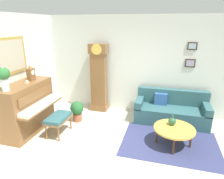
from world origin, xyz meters
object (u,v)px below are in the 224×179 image
Objects in this scene: coffee_table at (174,129)px; flower_vase at (4,76)px; mantel_clock at (31,74)px; potted_plant at (77,110)px; grandfather_clock at (99,80)px; couch at (171,110)px; green_jug at (172,121)px; piano at (27,108)px; piano_bench at (58,119)px; teacup at (27,82)px.

coffee_table is 1.52× the size of flower_vase.
potted_plant is (0.93, 0.50, -1.08)m from mantel_clock.
potted_plant is (-0.34, -0.89, -0.64)m from grandfather_clock.
mantel_clock is at bearing -151.58° from potted_plant.
coffee_table is 2.57m from potted_plant.
green_jug is at bearing -89.86° from couch.
couch reaches higher than green_jug.
piano is 0.83m from piano_bench.
mantel_clock is 0.26m from teacup.
flower_vase is at bearing -149.24° from couch.
piano_bench is 1.30m from mantel_clock.
piano is at bearing -112.53° from teacup.
grandfather_clock is (1.27, 1.68, 0.34)m from piano.
green_jug is (-0.05, 0.14, 0.12)m from coffee_table.
grandfather_clock is 1.15m from potted_plant.
green_jug is at bearing 7.28° from piano.
potted_plant is at bearing -164.55° from couch.
piano_bench is 2.67m from coffee_table.
couch is 5.00× the size of mantel_clock.
teacup reaches higher than couch.
grandfather_clock is 3.62× the size of potted_plant.
flower_vase reaches higher than teacup.
flower_vase reaches higher than couch.
grandfather_clock is (0.47, 1.63, 0.56)m from piano_bench.
flower_vase is (0.00, -0.54, 0.92)m from piano.
couch is (3.40, 1.48, -0.31)m from piano.
piano_bench is at bearing -100.09° from potted_plant.
grandfather_clock is at bearing 60.31° from flower_vase.
green_jug is at bearing 2.33° from mantel_clock.
piano_bench is at bearing -17.17° from mantel_clock.
mantel_clock is (-3.45, -0.00, 1.01)m from coffee_table.
mantel_clock is at bearing 89.51° from piano.
flower_vase is at bearing -163.98° from green_jug.
couch is 2.56m from potted_plant.
couch reaches higher than piano_bench.
piano_bench is 1.14m from teacup.
mantel_clock reaches higher than couch.
couch reaches higher than potted_plant.
flower_vase is 1.04× the size of potted_plant.
flower_vase is (-3.45, -0.84, 1.16)m from coffee_table.
potted_plant is (-2.47, -0.68, 0.01)m from couch.
mantel_clock is (-3.40, -1.18, 1.09)m from couch.
piano is 0.71× the size of grandfather_clock.
teacup is at bearing 177.88° from piano_bench.
coffee_table is 2.32× the size of mantel_clock.
grandfather_clock is at bearing 52.95° from piano.
couch is at bearing 92.72° from coffee_table.
piano_bench is at bearing -174.67° from coffee_table.
piano reaches higher than couch.
piano_bench is at bearing -151.22° from couch.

